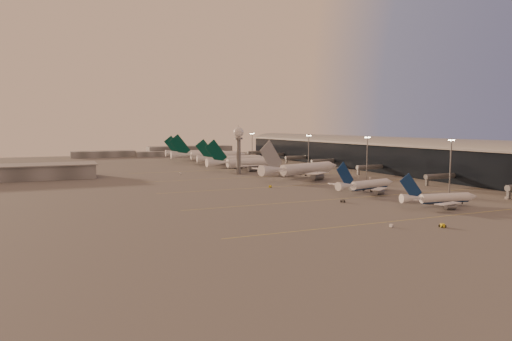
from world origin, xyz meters
name	(u,v)px	position (x,y,z in m)	size (l,w,h in m)	color
ground	(338,204)	(0.00, 0.00, 0.00)	(700.00, 700.00, 0.00)	#514F4F
taxiway_markings	(326,183)	(30.00, 56.00, 0.01)	(180.00, 185.25, 0.02)	#E9D852
terminal	(380,154)	(107.88, 110.09, 10.52)	(57.00, 362.00, 23.04)	black
hangar	(20,172)	(-120.00, 140.00, 4.32)	(82.00, 27.00, 8.50)	slate
radar_tower	(239,141)	(5.00, 120.00, 20.95)	(6.40, 6.40, 31.10)	slate
mast_a	(450,164)	(58.00, 0.00, 13.74)	(3.60, 0.56, 25.00)	slate
mast_b	(367,156)	(55.00, 55.00, 13.74)	(3.60, 0.56, 25.00)	slate
mast_c	(309,152)	(50.00, 110.00, 13.74)	(3.60, 0.56, 25.00)	slate
mast_d	(252,146)	(48.00, 200.00, 13.74)	(3.60, 0.56, 25.00)	slate
distant_horizon	(166,152)	(2.62, 325.14, 3.89)	(165.00, 37.50, 9.00)	slate
narrowbody_near	(440,200)	(31.65, -20.50, 2.65)	(33.30, 26.39, 13.07)	white
narrowbody_mid	(366,186)	(28.73, 20.22, 3.01)	(37.55, 29.64, 14.87)	white
widebody_white	(302,171)	(30.55, 83.75, 3.94)	(62.39, 49.21, 22.74)	white
greentail_a	(246,164)	(19.34, 142.75, 3.80)	(59.28, 47.72, 21.53)	white
greentail_b	(233,161)	(23.36, 179.66, 3.64)	(56.72, 45.63, 20.60)	white
greentail_c	(209,157)	(16.99, 219.80, 4.20)	(65.56, 52.90, 23.80)	white
greentail_d	(198,155)	(18.04, 258.20, 3.86)	(60.23, 48.59, 21.86)	white
gsv_truck_a	(392,224)	(-8.28, -41.55, 0.98)	(5.03, 3.11, 1.91)	white
gsv_tug_near	(442,226)	(5.29, -47.91, 0.53)	(2.76, 3.95, 1.04)	yellow
gsv_catering_a	(507,194)	(69.66, -18.93, 2.19)	(5.84, 4.46, 4.39)	white
gsv_tug_mid	(343,201)	(3.62, 1.84, 0.59)	(4.69, 4.11, 1.15)	#5D5F62
gsv_truck_b	(385,183)	(52.59, 36.50, 1.18)	(6.09, 3.59, 2.32)	white
gsv_truck_c	(271,185)	(-3.92, 53.23, 1.14)	(5.72, 4.59, 2.23)	yellow
gsv_catering_b	(371,175)	(63.63, 62.84, 2.27)	(6.04, 4.49, 4.53)	white
gsv_truck_d	(180,173)	(-30.06, 132.53, 1.05)	(3.70, 5.41, 2.06)	white
gsv_tug_hangar	(261,167)	(36.69, 157.08, 0.54)	(4.25, 3.39, 1.06)	yellow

